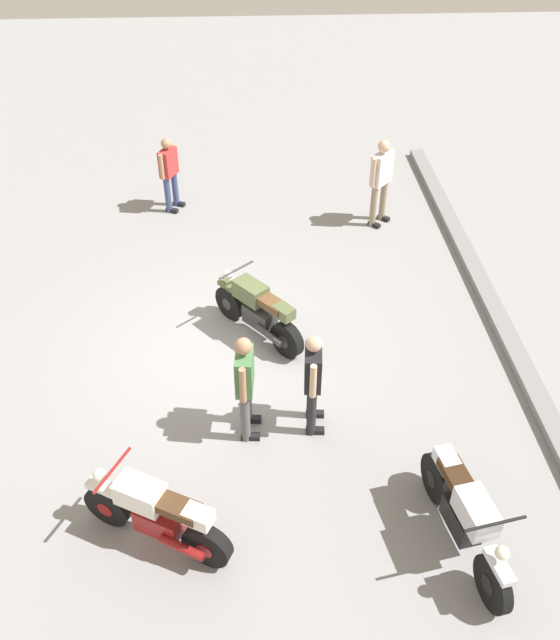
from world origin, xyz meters
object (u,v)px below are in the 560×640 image
motorcycle_silver_cruiser (465,516)px  person_in_green_shirt (245,381)px  motorcycle_cream_vintage (155,515)px  person_in_red_shirt (169,170)px  motorcycle_olive_vintage (258,312)px  person_in_black_shirt (313,378)px  person_in_white_shirt (381,176)px

motorcycle_silver_cruiser → person_in_green_shirt: bearing=-138.8°
motorcycle_cream_vintage → person_in_red_shirt: person_in_red_shirt is taller
motorcycle_olive_vintage → person_in_red_shirt: bearing=-19.6°
person_in_black_shirt → motorcycle_silver_cruiser: bearing=-46.2°
motorcycle_olive_vintage → person_in_white_shirt: (-3.52, 2.54, 0.55)m
motorcycle_silver_cruiser → person_in_red_shirt: 9.21m
motorcycle_cream_vintage → person_in_red_shirt: 8.10m
motorcycle_silver_cruiser → motorcycle_olive_vintage: (-3.97, -2.27, -0.03)m
motorcycle_silver_cruiser → person_in_black_shirt: 2.56m
person_in_green_shirt → motorcycle_olive_vintage: bearing=89.1°
motorcycle_silver_cruiser → person_in_red_shirt: (-8.30, -3.98, 0.36)m
person_in_black_shirt → person_in_white_shirt: size_ratio=0.90×
motorcycle_silver_cruiser → motorcycle_olive_vintage: 4.58m
motorcycle_silver_cruiser → person_in_white_shirt: (-7.49, 0.27, 0.51)m
motorcycle_silver_cruiser → person_in_red_shirt: bearing=-165.6°
person_in_red_shirt → person_in_white_shirt: size_ratio=0.88×
person_in_white_shirt → person_in_red_shirt: bearing=-147.5°
person_in_black_shirt → person_in_white_shirt: person_in_white_shirt is taller
motorcycle_cream_vintage → person_in_white_shirt: (-7.28, 3.82, 0.55)m
motorcycle_cream_vintage → person_in_white_shirt: person_in_white_shirt is taller
person_in_red_shirt → person_in_green_shirt: person_in_green_shirt is taller
person_in_black_shirt → person_in_green_shirt: (0.06, -0.90, 0.04)m
motorcycle_silver_cruiser → person_in_black_shirt: bearing=-152.5°
motorcycle_olive_vintage → person_in_red_shirt: size_ratio=1.00×
person_in_red_shirt → person_in_black_shirt: size_ratio=0.98×
person_in_red_shirt → motorcycle_silver_cruiser: bearing=-39.2°
person_in_green_shirt → person_in_white_shirt: (-5.58, 2.75, 0.09)m
person_in_red_shirt → motorcycle_olive_vintage: bearing=-43.3°
motorcycle_cream_vintage → person_in_black_shirt: (-1.76, 1.96, 0.42)m
motorcycle_olive_vintage → person_in_black_shirt: person_in_black_shirt is taller
motorcycle_cream_vintage → person_in_green_shirt: 2.05m
person_in_white_shirt → motorcycle_silver_cruiser: bearing=-48.8°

